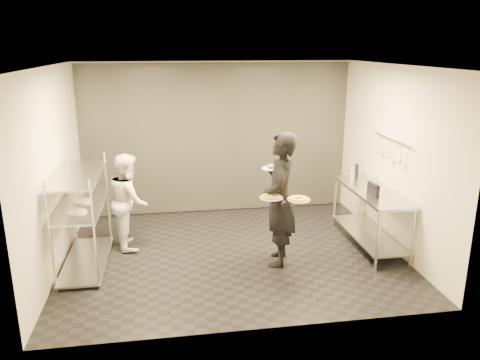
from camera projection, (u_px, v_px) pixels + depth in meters
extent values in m
cube|color=black|center=(233.00, 254.00, 7.16)|extent=(5.00, 4.00, 0.00)
cube|color=white|center=(232.00, 66.00, 6.37)|extent=(5.00, 4.00, 0.00)
cube|color=beige|center=(217.00, 139.00, 8.66)|extent=(5.00, 0.00, 2.80)
cube|color=beige|center=(259.00, 212.00, 4.87)|extent=(5.00, 0.00, 2.80)
cube|color=beige|center=(52.00, 172.00, 6.39)|extent=(0.00, 4.00, 2.80)
cube|color=beige|center=(394.00, 159.00, 7.14)|extent=(0.00, 4.00, 2.80)
cube|color=white|center=(217.00, 139.00, 8.63)|extent=(4.90, 0.04, 2.74)
cylinder|color=silver|center=(50.00, 238.00, 5.85)|extent=(0.04, 0.04, 1.50)
cylinder|color=silver|center=(73.00, 199.00, 7.31)|extent=(0.04, 0.04, 1.50)
cylinder|color=silver|center=(95.00, 235.00, 5.93)|extent=(0.04, 0.04, 1.50)
cylinder|color=silver|center=(108.00, 198.00, 7.39)|extent=(0.04, 0.04, 1.50)
cube|color=#9BA0A4|center=(87.00, 260.00, 6.82)|extent=(0.60, 1.60, 0.03)
cube|color=#9BA0A4|center=(82.00, 205.00, 6.58)|extent=(0.60, 1.60, 0.03)
cube|color=#9BA0A4|center=(78.00, 175.00, 6.46)|extent=(0.60, 1.60, 0.03)
cylinder|color=silver|center=(77.00, 212.00, 6.24)|extent=(0.26, 0.26, 0.01)
cylinder|color=silver|center=(83.00, 201.00, 6.67)|extent=(0.26, 0.26, 0.01)
cylinder|color=silver|center=(378.00, 241.00, 6.50)|extent=(0.04, 0.04, 0.90)
cylinder|color=silver|center=(335.00, 202.00, 8.13)|extent=(0.04, 0.04, 0.90)
cylinder|color=silver|center=(412.00, 239.00, 6.58)|extent=(0.04, 0.04, 0.90)
cylinder|color=silver|center=(363.00, 200.00, 8.21)|extent=(0.04, 0.04, 0.90)
cube|color=#9BA0A4|center=(368.00, 234.00, 7.43)|extent=(0.57, 1.71, 0.03)
cube|color=#9BA0A4|center=(372.00, 191.00, 7.23)|extent=(0.60, 1.80, 0.04)
cylinder|color=silver|center=(392.00, 140.00, 7.05)|extent=(0.02, 1.20, 0.02)
cylinder|color=silver|center=(401.00, 153.00, 6.75)|extent=(0.01, 0.01, 0.22)
sphere|color=silver|center=(400.00, 162.00, 6.79)|extent=(0.07, 0.07, 0.07)
cylinder|color=silver|center=(390.00, 148.00, 7.08)|extent=(0.01, 0.01, 0.22)
sphere|color=silver|center=(389.00, 156.00, 7.12)|extent=(0.07, 0.07, 0.07)
cylinder|color=silver|center=(380.00, 143.00, 7.41)|extent=(0.01, 0.01, 0.22)
sphere|color=silver|center=(379.00, 151.00, 7.45)|extent=(0.07, 0.07, 0.07)
imported|color=black|center=(280.00, 200.00, 6.62)|extent=(0.63, 0.80, 1.93)
imported|color=silver|center=(129.00, 201.00, 7.25)|extent=(0.69, 0.82, 1.49)
cylinder|color=silver|center=(271.00, 198.00, 6.41)|extent=(0.32, 0.32, 0.01)
cylinder|color=#C77348|center=(271.00, 197.00, 6.41)|extent=(0.28, 0.28, 0.02)
cylinder|color=#CA581B|center=(271.00, 196.00, 6.41)|extent=(0.25, 0.25, 0.01)
sphere|color=#155F17|center=(271.00, 195.00, 6.41)|extent=(0.04, 0.04, 0.04)
cylinder|color=silver|center=(299.00, 200.00, 6.40)|extent=(0.31, 0.31, 0.01)
cylinder|color=#C77348|center=(299.00, 199.00, 6.39)|extent=(0.28, 0.28, 0.02)
cylinder|color=#CA581B|center=(299.00, 198.00, 6.39)|extent=(0.24, 0.24, 0.01)
sphere|color=#155F17|center=(299.00, 197.00, 6.39)|extent=(0.04, 0.04, 0.04)
cylinder|color=silver|center=(271.00, 168.00, 6.76)|extent=(0.25, 0.25, 0.01)
ellipsoid|color=#196218|center=(271.00, 166.00, 6.75)|extent=(0.13, 0.13, 0.07)
cube|color=black|center=(373.00, 190.00, 6.90)|extent=(0.08, 0.28, 0.20)
cylinder|color=gray|center=(353.00, 174.00, 7.65)|extent=(0.07, 0.07, 0.23)
cylinder|color=gray|center=(377.00, 182.00, 7.34)|extent=(0.05, 0.05, 0.18)
cylinder|color=black|center=(357.00, 170.00, 7.91)|extent=(0.06, 0.06, 0.22)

